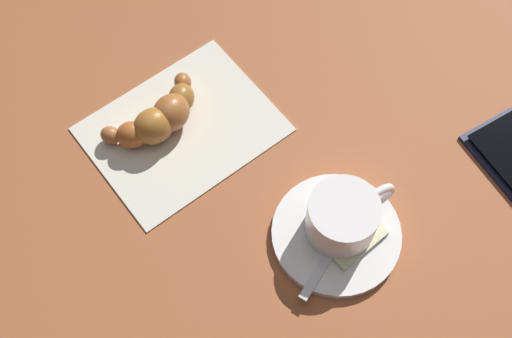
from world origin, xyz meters
The scene contains 7 objects.
ground_plane centered at (0.00, 0.00, 0.00)m, with size 1.80×1.80×0.00m, color #A25732.
saucer centered at (0.11, -0.01, 0.01)m, with size 0.13×0.13×0.01m, color white.
espresso_cup centered at (0.11, -0.01, 0.04)m, with size 0.07×0.09×0.05m.
teaspoon centered at (0.12, -0.01, 0.01)m, with size 0.02×0.12×0.01m.
sugar_packet centered at (0.14, -0.01, 0.01)m, with size 0.06×0.02×0.01m, color beige.
napkin centered at (-0.09, -0.01, 0.00)m, with size 0.15×0.20×0.00m, color silver.
croissant centered at (-0.11, -0.02, 0.02)m, with size 0.07×0.12×0.04m.
Camera 1 is at (0.19, -0.25, 0.62)m, focal length 46.35 mm.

